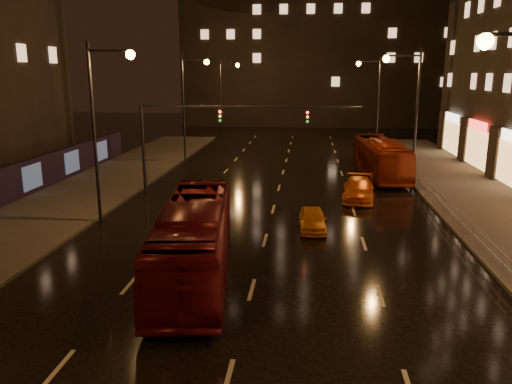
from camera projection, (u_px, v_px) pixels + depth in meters
ground at (277, 194)px, 35.26m from camera, size 140.00×140.00×0.00m
sidewalk_left at (61, 206)px, 31.78m from camera, size 7.00×70.00×0.15m
sidewalk_right at (503, 219)px, 29.04m from camera, size 7.00×70.00×0.15m
building_distant at (323, 11)px, 80.92m from camera, size 44.00×16.00×36.00m
traffic_signal at (205, 126)px, 34.67m from camera, size 15.31×0.32×6.20m
railing_right at (433, 192)px, 32.08m from camera, size 0.05×56.00×1.00m
bus_red at (195, 239)px, 20.82m from camera, size 4.15×11.69×3.19m
bus_curb at (381, 158)px, 40.87m from camera, size 3.51×11.32×3.11m
taxi_near at (312, 219)px, 27.14m from camera, size 1.56×3.59×1.20m
taxi_far at (358, 189)px, 33.66m from camera, size 2.51×5.09×1.42m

